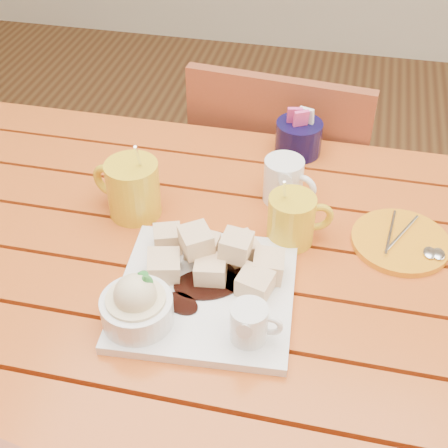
% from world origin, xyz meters
% --- Properties ---
extents(table, '(1.20, 0.79, 0.75)m').
position_xyz_m(table, '(0.00, 0.00, 0.64)').
color(table, '#AC4816').
rests_on(table, ground).
extents(dessert_plate, '(0.29, 0.29, 0.11)m').
position_xyz_m(dessert_plate, '(0.01, -0.11, 0.78)').
color(dessert_plate, white).
rests_on(dessert_plate, table).
extents(coffee_mug_left, '(0.13, 0.09, 0.16)m').
position_xyz_m(coffee_mug_left, '(-0.15, 0.08, 0.80)').
color(coffee_mug_left, gold).
rests_on(coffee_mug_left, table).
extents(coffee_mug_right, '(0.11, 0.08, 0.13)m').
position_xyz_m(coffee_mug_right, '(0.14, 0.07, 0.80)').
color(coffee_mug_right, gold).
rests_on(coffee_mug_right, table).
extents(cream_pitcher, '(0.10, 0.09, 0.09)m').
position_xyz_m(cream_pitcher, '(0.11, 0.18, 0.79)').
color(cream_pitcher, white).
rests_on(cream_pitcher, table).
extents(sugar_caddy, '(0.09, 0.09, 0.10)m').
position_xyz_m(sugar_caddy, '(0.12, 0.34, 0.79)').
color(sugar_caddy, black).
rests_on(sugar_caddy, table).
extents(orange_saucer, '(0.17, 0.17, 0.02)m').
position_xyz_m(orange_saucer, '(0.33, 0.10, 0.76)').
color(orange_saucer, orange).
rests_on(orange_saucer, table).
extents(chair_far, '(0.44, 0.44, 0.86)m').
position_xyz_m(chair_far, '(0.07, 0.54, 0.48)').
color(chair_far, brown).
rests_on(chair_far, ground).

